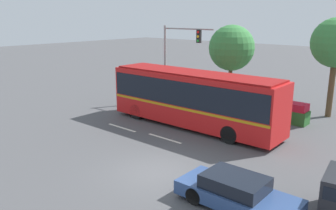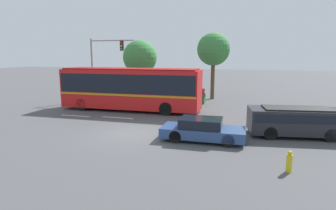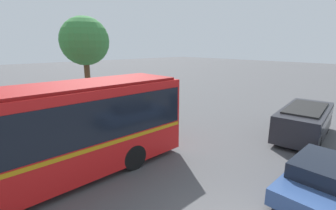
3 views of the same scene
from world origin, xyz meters
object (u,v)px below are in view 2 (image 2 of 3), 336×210
at_px(city_bus, 130,87).
at_px(suv_left_lane, 296,119).
at_px(sedan_foreground, 202,130).
at_px(street_tree_left, 140,57).
at_px(street_tree_centre, 213,50).
at_px(traffic_light_pole, 102,60).
at_px(fire_hydrant, 289,162).

xyz_separation_m(city_bus, suv_left_lane, (11.72, -4.30, -0.98)).
distance_m(sedan_foreground, street_tree_left, 17.52).
bearing_deg(city_bus, street_tree_centre, -126.41).
xyz_separation_m(city_bus, street_tree_left, (-2.26, 8.03, 2.22)).
bearing_deg(street_tree_left, sedan_foreground, -57.84).
height_order(city_bus, street_tree_left, street_tree_left).
bearing_deg(suv_left_lane, traffic_light_pole, 145.64).
relative_size(suv_left_lane, traffic_light_pole, 0.88).
bearing_deg(suv_left_lane, fire_hydrant, -108.50).
height_order(suv_left_lane, street_tree_left, street_tree_left).
xyz_separation_m(city_bus, traffic_light_pole, (-4.44, 3.64, 2.04)).
xyz_separation_m(street_tree_left, street_tree_centre, (7.89, -0.21, 0.78)).
height_order(suv_left_lane, traffic_light_pole, traffic_light_pole).
distance_m(sedan_foreground, suv_left_lane, 5.34).
xyz_separation_m(suv_left_lane, street_tree_centre, (-6.09, 12.11, 3.98)).
bearing_deg(city_bus, fire_hydrant, 137.46).
height_order(traffic_light_pole, street_tree_left, street_tree_left).
bearing_deg(street_tree_centre, traffic_light_pole, -157.49).
bearing_deg(fire_hydrant, traffic_light_pole, 138.83).
relative_size(city_bus, street_tree_left, 1.89).
bearing_deg(fire_hydrant, street_tree_centre, 106.34).
distance_m(city_bus, sedan_foreground, 9.55).
relative_size(sedan_foreground, street_tree_left, 0.73).
distance_m(traffic_light_pole, street_tree_left, 4.90).
height_order(traffic_light_pole, fire_hydrant, traffic_light_pole).
xyz_separation_m(traffic_light_pole, fire_hydrant, (15.20, -13.29, -3.56)).
relative_size(city_bus, street_tree_centre, 1.71).
bearing_deg(street_tree_centre, fire_hydrant, -73.66).
distance_m(street_tree_centre, fire_hydrant, 18.75).
relative_size(city_bus, traffic_light_pole, 1.90).
bearing_deg(suv_left_lane, city_bus, 151.66).
bearing_deg(suv_left_lane, street_tree_centre, 108.49).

